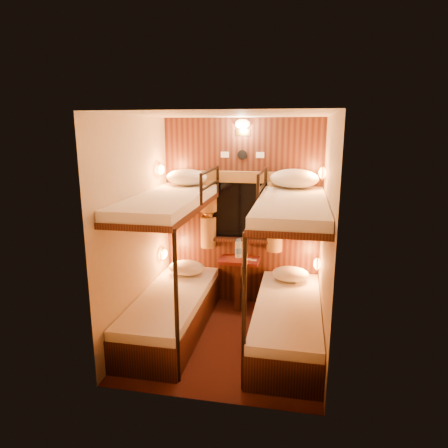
% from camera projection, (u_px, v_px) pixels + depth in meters
% --- Properties ---
extents(floor, '(2.10, 2.10, 0.00)m').
position_uv_depth(floor, '(227.00, 339.00, 4.42)').
color(floor, '#391A0F').
rests_on(floor, ground).
extents(ceiling, '(2.10, 2.10, 0.00)m').
position_uv_depth(ceiling, '(227.00, 114.00, 3.86)').
color(ceiling, silver).
rests_on(ceiling, wall_back).
extents(wall_back, '(2.40, 0.00, 2.40)m').
position_uv_depth(wall_back, '(242.00, 214.00, 5.14)').
color(wall_back, '#C6B293').
rests_on(wall_back, floor).
extents(wall_front, '(2.40, 0.00, 2.40)m').
position_uv_depth(wall_front, '(203.00, 268.00, 3.13)').
color(wall_front, '#C6B293').
rests_on(wall_front, floor).
extents(wall_left, '(0.00, 2.40, 2.40)m').
position_uv_depth(wall_left, '(137.00, 230.00, 4.32)').
color(wall_left, '#C6B293').
rests_on(wall_left, floor).
extents(wall_right, '(0.00, 2.40, 2.40)m').
position_uv_depth(wall_right, '(326.00, 239.00, 3.95)').
color(wall_right, '#C6B293').
rests_on(wall_right, floor).
extents(back_panel, '(2.00, 0.03, 2.40)m').
position_uv_depth(back_panel, '(242.00, 214.00, 5.12)').
color(back_panel, black).
rests_on(back_panel, floor).
extents(bunk_left, '(0.72, 1.90, 1.82)m').
position_uv_depth(bunk_left, '(172.00, 285.00, 4.47)').
color(bunk_left, black).
rests_on(bunk_left, floor).
extents(bunk_right, '(0.72, 1.90, 1.82)m').
position_uv_depth(bunk_right, '(288.00, 294.00, 4.23)').
color(bunk_right, black).
rests_on(bunk_right, floor).
extents(window, '(1.00, 0.12, 0.79)m').
position_uv_depth(window, '(242.00, 216.00, 5.10)').
color(window, black).
rests_on(window, back_panel).
extents(curtains, '(1.10, 0.22, 1.00)m').
position_uv_depth(curtains, '(241.00, 210.00, 5.05)').
color(curtains, brown).
rests_on(curtains, back_panel).
extents(back_fixtures, '(0.54, 0.09, 0.48)m').
position_uv_depth(back_fixtures, '(242.00, 130.00, 4.85)').
color(back_fixtures, black).
rests_on(back_fixtures, back_panel).
extents(reading_lamps, '(2.00, 0.20, 1.25)m').
position_uv_depth(reading_lamps, '(238.00, 216.00, 4.80)').
color(reading_lamps, orange).
rests_on(reading_lamps, wall_left).
extents(table, '(0.50, 0.34, 0.66)m').
position_uv_depth(table, '(239.00, 276.00, 5.13)').
color(table, '#5B1514').
rests_on(table, floor).
extents(bottle_left, '(0.07, 0.07, 0.25)m').
position_uv_depth(bottle_left, '(238.00, 250.00, 5.09)').
color(bottle_left, '#99BFE5').
rests_on(bottle_left, table).
extents(bottle_right, '(0.07, 0.07, 0.25)m').
position_uv_depth(bottle_right, '(239.00, 250.00, 5.10)').
color(bottle_right, '#99BFE5').
rests_on(bottle_right, table).
extents(sachet_a, '(0.10, 0.08, 0.01)m').
position_uv_depth(sachet_a, '(248.00, 259.00, 5.05)').
color(sachet_a, silver).
rests_on(sachet_a, table).
extents(sachet_b, '(0.07, 0.06, 0.01)m').
position_uv_depth(sachet_b, '(254.00, 260.00, 5.02)').
color(sachet_b, silver).
rests_on(sachet_b, table).
extents(pillow_lower_left, '(0.46, 0.33, 0.18)m').
position_uv_depth(pillow_lower_left, '(187.00, 268.00, 5.06)').
color(pillow_lower_left, white).
rests_on(pillow_lower_left, bunk_left).
extents(pillow_lower_right, '(0.45, 0.32, 0.18)m').
position_uv_depth(pillow_lower_right, '(290.00, 274.00, 4.84)').
color(pillow_lower_right, white).
rests_on(pillow_lower_right, bunk_right).
extents(pillow_upper_left, '(0.50, 0.36, 0.20)m').
position_uv_depth(pillow_upper_left, '(187.00, 177.00, 4.88)').
color(pillow_upper_left, white).
rests_on(pillow_upper_left, bunk_left).
extents(pillow_upper_right, '(0.57, 0.41, 0.22)m').
position_uv_depth(pillow_upper_right, '(294.00, 178.00, 4.65)').
color(pillow_upper_right, white).
rests_on(pillow_upper_right, bunk_right).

